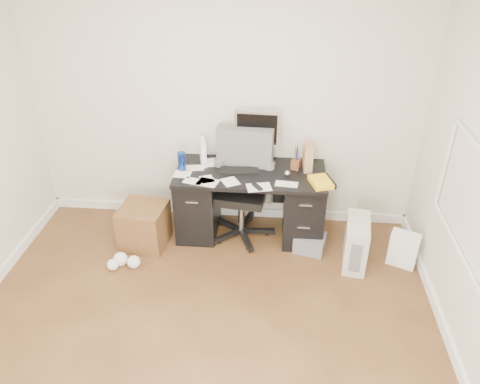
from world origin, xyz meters
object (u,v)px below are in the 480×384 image
(office_chair, at_px, (241,188))
(pc_tower, at_px, (356,243))
(keyboard, at_px, (239,170))
(wicker_basket, at_px, (144,225))
(lcd_monitor, at_px, (257,137))
(desk, at_px, (250,201))

(office_chair, distance_m, pc_tower, 1.25)
(office_chair, relative_size, pc_tower, 2.42)
(keyboard, height_order, wicker_basket, keyboard)
(lcd_monitor, bearing_deg, keyboard, -124.72)
(keyboard, relative_size, office_chair, 0.34)
(office_chair, distance_m, wicker_basket, 1.07)
(lcd_monitor, relative_size, keyboard, 1.49)
(lcd_monitor, xyz_separation_m, office_chair, (-0.14, -0.24, -0.46))
(keyboard, distance_m, office_chair, 0.19)
(office_chair, bearing_deg, pc_tower, -11.28)
(office_chair, xyz_separation_m, wicker_basket, (-0.98, -0.25, -0.35))
(office_chair, xyz_separation_m, pc_tower, (1.14, -0.37, -0.34))
(desk, bearing_deg, office_chair, -163.19)
(keyboard, distance_m, wicker_basket, 1.13)
(desk, xyz_separation_m, lcd_monitor, (0.05, 0.21, 0.64))
(desk, height_order, lcd_monitor, lcd_monitor)
(keyboard, bearing_deg, lcd_monitor, 47.75)
(office_chair, bearing_deg, keyboard, 139.19)
(desk, relative_size, lcd_monitor, 2.61)
(keyboard, bearing_deg, desk, -4.29)
(office_chair, height_order, pc_tower, office_chair)
(keyboard, bearing_deg, office_chair, -52.94)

